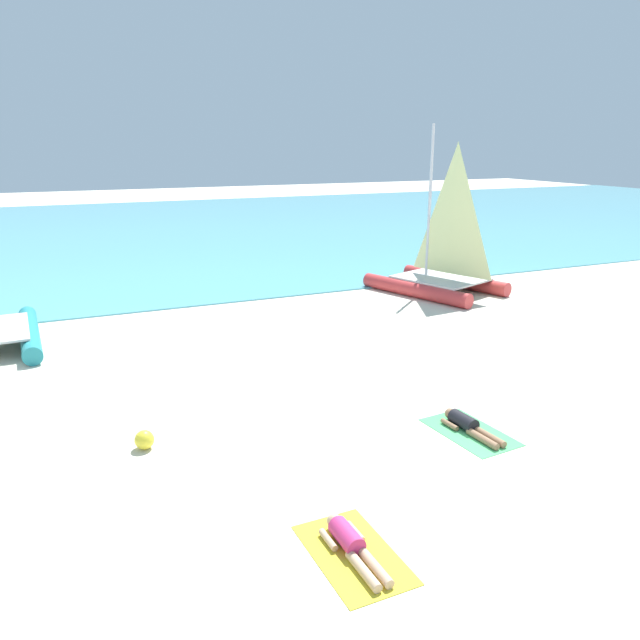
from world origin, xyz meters
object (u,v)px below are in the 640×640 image
(sunbather_right, at_px, (468,425))
(towel_left, at_px, (353,554))
(sailboat_red, at_px, (439,269))
(sunbather_left, at_px, (351,544))
(beach_ball, at_px, (144,440))
(towel_right, at_px, (470,432))

(sunbather_right, bearing_deg, towel_left, -151.89)
(sailboat_red, height_order, towel_left, sailboat_red)
(sailboat_red, xyz_separation_m, sunbather_left, (-9.97, -12.57, -0.79))
(sailboat_red, xyz_separation_m, beach_ball, (-12.19, -8.28, -0.74))
(sailboat_red, bearing_deg, towel_right, -140.44)
(towel_left, distance_m, sunbather_left, 0.14)
(sailboat_red, distance_m, sunbather_right, 11.88)
(sunbather_left, height_order, beach_ball, beach_ball)
(towel_right, height_order, beach_ball, beach_ball)
(sunbather_left, xyz_separation_m, towel_right, (3.82, 2.37, -0.13))
(sunbather_left, distance_m, towel_right, 4.50)
(sunbather_left, height_order, sunbather_right, same)
(towel_right, bearing_deg, sunbather_left, -148.16)
(sailboat_red, distance_m, sunbather_left, 16.06)
(beach_ball, bearing_deg, towel_left, -63.00)
(sailboat_red, relative_size, towel_right, 3.26)
(sunbather_left, relative_size, sunbather_right, 1.00)
(sunbather_left, xyz_separation_m, sunbather_right, (3.81, 2.44, 0.00))
(sunbather_right, bearing_deg, sunbather_left, -152.61)
(towel_left, xyz_separation_m, sunbather_right, (3.81, 2.50, 0.13))
(sunbather_right, bearing_deg, towel_right, -90.00)
(sunbather_left, bearing_deg, sailboat_red, 50.11)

